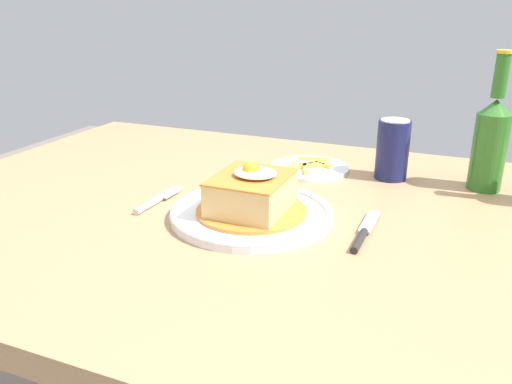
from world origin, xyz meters
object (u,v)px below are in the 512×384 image
at_px(main_plate, 252,213).
at_px(knife, 363,235).
at_px(soda_can, 393,150).
at_px(side_plate_fries, 309,168).
at_px(fork, 155,201).
at_px(beer_bottle_green, 491,140).

relative_size(main_plate, knife, 1.69).
relative_size(soda_can, side_plate_fries, 0.73).
height_order(fork, side_plate_fries, side_plate_fries).
bearing_deg(main_plate, knife, -2.26).
bearing_deg(knife, soda_can, 91.19).
distance_m(knife, side_plate_fries, 0.34).
height_order(main_plate, soda_can, soda_can).
xyz_separation_m(main_plate, soda_can, (0.19, 0.30, 0.05)).
bearing_deg(fork, beer_bottle_green, 29.90).
distance_m(main_plate, soda_can, 0.36).
bearing_deg(beer_bottle_green, knife, -118.80).
xyz_separation_m(soda_can, beer_bottle_green, (0.18, 0.01, 0.04)).
distance_m(knife, beer_bottle_green, 0.37).
distance_m(main_plate, fork, 0.19).
bearing_deg(fork, soda_can, 39.98).
xyz_separation_m(main_plate, side_plate_fries, (0.01, 0.29, -0.00)).
height_order(soda_can, beer_bottle_green, beer_bottle_green).
distance_m(beer_bottle_green, side_plate_fries, 0.36).
bearing_deg(soda_can, side_plate_fries, -174.91).
distance_m(main_plate, side_plate_fries, 0.29).
bearing_deg(soda_can, main_plate, -121.57).
bearing_deg(soda_can, beer_bottle_green, 1.60).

